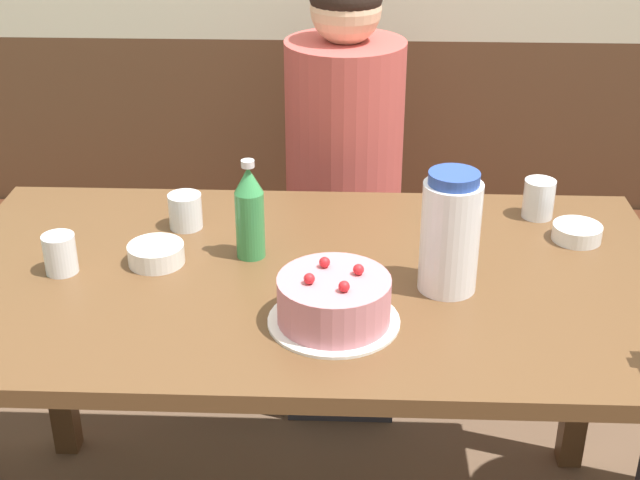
{
  "coord_description": "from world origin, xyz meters",
  "views": [
    {
      "loc": [
        0.09,
        -1.55,
        1.62
      ],
      "look_at": [
        0.02,
        0.05,
        0.81
      ],
      "focal_mm": 50.0,
      "sensor_mm": 36.0,
      "label": 1
    }
  ],
  "objects_px": {
    "birthday_cake": "(334,301)",
    "glass_shot_small": "(185,211)",
    "bowl_soup_white": "(156,254)",
    "bowl_rice_small": "(577,233)",
    "person_dark_striped": "(343,215)",
    "glass_water_tall": "(539,199)",
    "bench_seat": "(323,295)",
    "water_pitcher": "(450,233)",
    "soju_bottle": "(250,212)",
    "glass_tumbler_short": "(60,254)"
  },
  "relations": [
    {
      "from": "birthday_cake",
      "to": "glass_water_tall",
      "type": "bearing_deg",
      "value": 46.15
    },
    {
      "from": "glass_tumbler_short",
      "to": "soju_bottle",
      "type": "bearing_deg",
      "value": 12.77
    },
    {
      "from": "bench_seat",
      "to": "glass_water_tall",
      "type": "bearing_deg",
      "value": -47.29
    },
    {
      "from": "glass_shot_small",
      "to": "person_dark_striped",
      "type": "distance_m",
      "value": 0.62
    },
    {
      "from": "birthday_cake",
      "to": "glass_tumbler_short",
      "type": "bearing_deg",
      "value": 162.96
    },
    {
      "from": "birthday_cake",
      "to": "glass_shot_small",
      "type": "xyz_separation_m",
      "value": [
        -0.33,
        0.38,
        -0.01
      ]
    },
    {
      "from": "birthday_cake",
      "to": "water_pitcher",
      "type": "relative_size",
      "value": 1.0
    },
    {
      "from": "birthday_cake",
      "to": "glass_tumbler_short",
      "type": "height_order",
      "value": "birthday_cake"
    },
    {
      "from": "water_pitcher",
      "to": "bowl_rice_small",
      "type": "height_order",
      "value": "water_pitcher"
    },
    {
      "from": "bowl_soup_white",
      "to": "bowl_rice_small",
      "type": "height_order",
      "value": "bowl_soup_white"
    },
    {
      "from": "glass_tumbler_short",
      "to": "person_dark_striped",
      "type": "distance_m",
      "value": 0.9
    },
    {
      "from": "glass_water_tall",
      "to": "person_dark_striped",
      "type": "distance_m",
      "value": 0.62
    },
    {
      "from": "soju_bottle",
      "to": "glass_tumbler_short",
      "type": "relative_size",
      "value": 2.62
    },
    {
      "from": "soju_bottle",
      "to": "bowl_rice_small",
      "type": "height_order",
      "value": "soju_bottle"
    },
    {
      "from": "bench_seat",
      "to": "bowl_soup_white",
      "type": "distance_m",
      "value": 1.02
    },
    {
      "from": "bench_seat",
      "to": "bowl_rice_small",
      "type": "bearing_deg",
      "value": -49.29
    },
    {
      "from": "glass_water_tall",
      "to": "water_pitcher",
      "type": "bearing_deg",
      "value": -125.1
    },
    {
      "from": "bench_seat",
      "to": "glass_water_tall",
      "type": "xyz_separation_m",
      "value": [
        0.5,
        -0.54,
        0.58
      ]
    },
    {
      "from": "water_pitcher",
      "to": "person_dark_striped",
      "type": "distance_m",
      "value": 0.8
    },
    {
      "from": "soju_bottle",
      "to": "water_pitcher",
      "type": "bearing_deg",
      "value": -16.62
    },
    {
      "from": "water_pitcher",
      "to": "person_dark_striped",
      "type": "bearing_deg",
      "value": 106.42
    },
    {
      "from": "bowl_rice_small",
      "to": "glass_shot_small",
      "type": "bearing_deg",
      "value": 178.07
    },
    {
      "from": "bench_seat",
      "to": "person_dark_striped",
      "type": "xyz_separation_m",
      "value": [
        0.06,
        -0.17,
        0.36
      ]
    },
    {
      "from": "birthday_cake",
      "to": "bowl_soup_white",
      "type": "relative_size",
      "value": 2.1
    },
    {
      "from": "bench_seat",
      "to": "glass_water_tall",
      "type": "height_order",
      "value": "glass_water_tall"
    },
    {
      "from": "bench_seat",
      "to": "bowl_soup_white",
      "type": "bearing_deg",
      "value": -111.22
    },
    {
      "from": "birthday_cake",
      "to": "water_pitcher",
      "type": "xyz_separation_m",
      "value": [
        0.21,
        0.13,
        0.07
      ]
    },
    {
      "from": "bench_seat",
      "to": "glass_tumbler_short",
      "type": "xyz_separation_m",
      "value": [
        -0.49,
        -0.84,
        0.58
      ]
    },
    {
      "from": "soju_bottle",
      "to": "glass_shot_small",
      "type": "bearing_deg",
      "value": 140.93
    },
    {
      "from": "bench_seat",
      "to": "birthday_cake",
      "type": "height_order",
      "value": "birthday_cake"
    },
    {
      "from": "birthday_cake",
      "to": "bowl_soup_white",
      "type": "height_order",
      "value": "birthday_cake"
    },
    {
      "from": "person_dark_striped",
      "to": "bowl_soup_white",
      "type": "bearing_deg",
      "value": -30.46
    },
    {
      "from": "bench_seat",
      "to": "person_dark_striped",
      "type": "height_order",
      "value": "person_dark_striped"
    },
    {
      "from": "glass_water_tall",
      "to": "bench_seat",
      "type": "bearing_deg",
      "value": 132.71
    },
    {
      "from": "bench_seat",
      "to": "birthday_cake",
      "type": "distance_m",
      "value": 1.17
    },
    {
      "from": "bowl_soup_white",
      "to": "glass_tumbler_short",
      "type": "bearing_deg",
      "value": -166.17
    },
    {
      "from": "water_pitcher",
      "to": "glass_shot_small",
      "type": "distance_m",
      "value": 0.61
    },
    {
      "from": "glass_tumbler_short",
      "to": "bench_seat",
      "type": "bearing_deg",
      "value": 59.78
    },
    {
      "from": "soju_bottle",
      "to": "person_dark_striped",
      "type": "xyz_separation_m",
      "value": [
        0.18,
        0.59,
        -0.28
      ]
    },
    {
      "from": "glass_water_tall",
      "to": "person_dark_striped",
      "type": "bearing_deg",
      "value": 139.31
    },
    {
      "from": "birthday_cake",
      "to": "bowl_rice_small",
      "type": "distance_m",
      "value": 0.62
    },
    {
      "from": "bowl_soup_white",
      "to": "bowl_rice_small",
      "type": "xyz_separation_m",
      "value": [
        0.88,
        0.14,
        -0.0
      ]
    },
    {
      "from": "glass_shot_small",
      "to": "person_dark_striped",
      "type": "xyz_separation_m",
      "value": [
        0.34,
        0.46,
        -0.22
      ]
    },
    {
      "from": "soju_bottle",
      "to": "glass_water_tall",
      "type": "distance_m",
      "value": 0.66
    },
    {
      "from": "bench_seat",
      "to": "glass_water_tall",
      "type": "relative_size",
      "value": 29.34
    },
    {
      "from": "bench_seat",
      "to": "soju_bottle",
      "type": "bearing_deg",
      "value": -99.03
    },
    {
      "from": "bench_seat",
      "to": "water_pitcher",
      "type": "bearing_deg",
      "value": -72.79
    },
    {
      "from": "birthday_cake",
      "to": "glass_shot_small",
      "type": "bearing_deg",
      "value": 131.42
    },
    {
      "from": "glass_shot_small",
      "to": "glass_water_tall",
      "type": "bearing_deg",
      "value": 6.24
    },
    {
      "from": "bowl_rice_small",
      "to": "glass_tumbler_short",
      "type": "distance_m",
      "value": 1.07
    }
  ]
}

